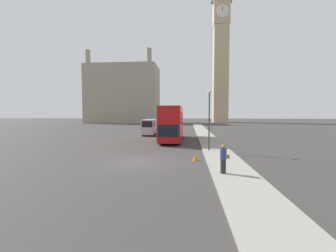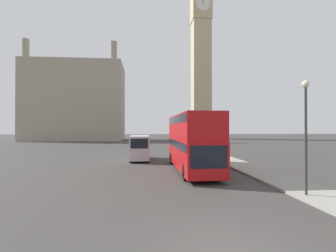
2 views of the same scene
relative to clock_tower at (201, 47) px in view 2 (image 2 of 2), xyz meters
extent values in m
plane|color=#383533|center=(-16.54, -78.65, -30.63)|extent=(300.00, 300.00, 0.00)
cube|color=tan|center=(0.00, 0.00, -11.08)|extent=(5.88, 5.88, 39.10)
cube|color=tan|center=(0.00, 0.00, 13.05)|extent=(6.35, 6.35, 9.15)
cylinder|color=silver|center=(0.00, -3.23, 13.05)|extent=(4.82, 0.12, 4.82)
cube|color=black|center=(0.00, -3.31, 13.89)|extent=(0.16, 0.06, 1.93)
cube|color=#9E937F|center=(-38.46, -7.71, -19.63)|extent=(26.70, 15.39, 22.00)
cylinder|color=#9E937F|center=(-49.81, -14.25, -6.21)|extent=(1.85, 1.85, 4.84)
cylinder|color=#9E937F|center=(-27.11, -14.25, -6.21)|extent=(1.85, 1.85, 4.84)
cube|color=#B71114|center=(-15.05, -64.88, -29.20)|extent=(2.53, 11.37, 2.27)
cube|color=#B71114|center=(-15.05, -64.88, -27.13)|extent=(2.53, 11.15, 1.88)
cube|color=black|center=(-15.05, -64.88, -28.49)|extent=(2.57, 10.92, 0.55)
cube|color=black|center=(-15.05, -64.88, -26.56)|extent=(2.57, 10.69, 0.55)
cube|color=black|center=(-15.05, -70.58, -28.93)|extent=(2.23, 0.03, 1.36)
cylinder|color=black|center=(-15.96, -68.86, -30.09)|extent=(0.71, 1.08, 1.08)
cylinder|color=black|center=(-14.14, -68.86, -30.09)|extent=(0.71, 1.08, 1.08)
cylinder|color=black|center=(-15.96, -60.90, -30.09)|extent=(0.71, 1.08, 1.08)
cylinder|color=black|center=(-14.14, -60.90, -30.09)|extent=(0.71, 1.08, 1.08)
cube|color=#B2B7BC|center=(-19.30, -57.55, -29.22)|extent=(1.96, 5.58, 2.40)
cube|color=black|center=(-19.30, -60.35, -28.70)|extent=(1.67, 0.02, 0.96)
cube|color=black|center=(-19.30, -59.36, -28.70)|extent=(1.99, 1.00, 0.77)
cylinder|color=black|center=(-20.04, -59.44, -30.26)|extent=(0.49, 0.75, 0.75)
cylinder|color=black|center=(-18.56, -59.44, -30.26)|extent=(0.49, 0.75, 0.75)
cylinder|color=black|center=(-20.04, -55.65, -30.26)|extent=(0.49, 0.75, 0.75)
cylinder|color=black|center=(-18.56, -55.65, -30.26)|extent=(0.49, 0.75, 0.75)
cylinder|color=#2D332D|center=(-10.97, -73.53, -27.87)|extent=(0.12, 0.12, 5.22)
sphere|color=beige|center=(-10.97, -73.53, -25.08)|extent=(0.36, 0.36, 0.36)
camera|label=1|loc=(-12.85, -94.59, -27.07)|focal=24.00mm
camera|label=2|loc=(-18.82, -85.63, -27.26)|focal=28.00mm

